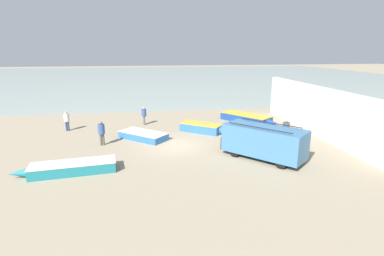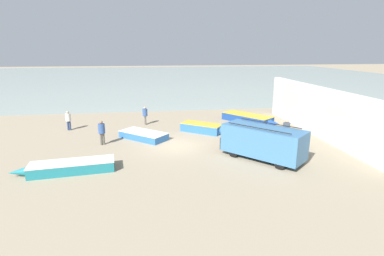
{
  "view_description": "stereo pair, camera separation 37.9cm",
  "coord_description": "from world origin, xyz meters",
  "views": [
    {
      "loc": [
        -2.03,
        -19.74,
        6.56
      ],
      "look_at": [
        1.23,
        0.86,
        1.0
      ],
      "focal_mm": 28.0,
      "sensor_mm": 36.0,
      "label": 1
    },
    {
      "loc": [
        -1.66,
        -19.79,
        6.56
      ],
      "look_at": [
        1.23,
        0.86,
        1.0
      ],
      "focal_mm": 28.0,
      "sensor_mm": 36.0,
      "label": 2
    }
  ],
  "objects": [
    {
      "name": "ground_plane",
      "position": [
        0.0,
        0.0,
        0.0
      ],
      "size": [
        200.0,
        200.0,
        0.0
      ],
      "primitive_type": "plane",
      "color": "gray"
    },
    {
      "name": "fisherman_2",
      "position": [
        -5.1,
        0.92,
        1.04
      ],
      "size": [
        0.46,
        0.46,
        1.74
      ],
      "rotation": [
        0.0,
        0.0,
        5.12
      ],
      "color": "#5B564C",
      "rests_on": "ground_plane"
    },
    {
      "name": "fishing_rowboat_3",
      "position": [
        -2.36,
        2.08,
        0.26
      ],
      "size": [
        3.99,
        3.7,
        0.53
      ],
      "rotation": [
        0.0,
        0.0,
        2.42
      ],
      "color": "#2D66AD",
      "rests_on": "ground_plane"
    },
    {
      "name": "fishing_rowboat_1",
      "position": [
        2.5,
        3.19,
        0.34
      ],
      "size": [
        3.82,
        3.2,
        0.69
      ],
      "rotation": [
        0.0,
        0.0,
        5.64
      ],
      "color": "#2D66AD",
      "rests_on": "ground_plane"
    },
    {
      "name": "parked_van",
      "position": [
        4.97,
        -3.28,
        1.12
      ],
      "size": [
        4.71,
        4.95,
        2.14
      ],
      "rotation": [
        0.0,
        0.0,
        2.3
      ],
      "color": "teal",
      "rests_on": "ground_plane"
    },
    {
      "name": "fishing_rowboat_0",
      "position": [
        -6.22,
        -3.8,
        0.3
      ],
      "size": [
        5.47,
        1.87,
        0.59
      ],
      "rotation": [
        0.0,
        0.0,
        3.27
      ],
      "color": "#1E757F",
      "rests_on": "ground_plane"
    },
    {
      "name": "sea_water",
      "position": [
        0.0,
        52.0,
        0.0
      ],
      "size": [
        120.0,
        80.0,
        0.01
      ],
      "primitive_type": "cube",
      "color": "#99A89E",
      "rests_on": "ground_plane"
    },
    {
      "name": "fisherman_1",
      "position": [
        7.67,
        -0.74,
        1.07
      ],
      "size": [
        0.47,
        0.47,
        1.79
      ],
      "rotation": [
        0.0,
        0.0,
        0.28
      ],
      "color": "navy",
      "rests_on": "ground_plane"
    },
    {
      "name": "fisherman_3",
      "position": [
        -8.42,
        5.32,
        0.97
      ],
      "size": [
        0.42,
        0.42,
        1.62
      ],
      "rotation": [
        0.0,
        0.0,
        1.45
      ],
      "color": "navy",
      "rests_on": "ground_plane"
    },
    {
      "name": "harbor_wall",
      "position": [
        11.05,
        1.0,
        1.88
      ],
      "size": [
        0.5,
        16.4,
        3.76
      ],
      "primitive_type": "cube",
      "color": "silver",
      "rests_on": "ground_plane"
    },
    {
      "name": "fishing_rowboat_2",
      "position": [
        7.21,
        5.95,
        0.34
      ],
      "size": [
        4.35,
        5.18,
        0.69
      ],
      "rotation": [
        0.0,
        0.0,
        5.37
      ],
      "color": "navy",
      "rests_on": "ground_plane"
    },
    {
      "name": "fisherman_0",
      "position": [
        -2.19,
        6.36,
        0.97
      ],
      "size": [
        0.42,
        0.42,
        1.62
      ],
      "rotation": [
        0.0,
        0.0,
        3.32
      ],
      "color": "#5B564C",
      "rests_on": "ground_plane"
    }
  ]
}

